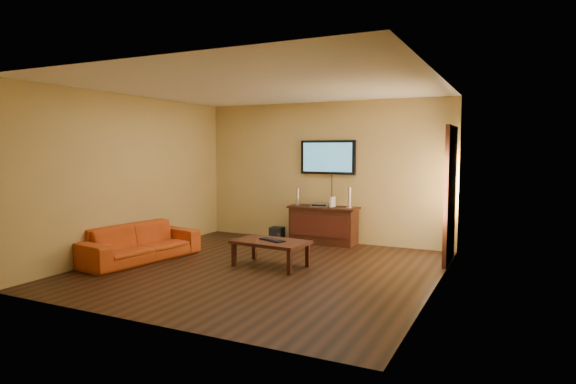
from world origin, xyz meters
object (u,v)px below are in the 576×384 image
Objects in this scene: speaker_right at (349,198)px; keyboard at (272,240)px; media_console at (323,225)px; sofa at (140,237)px; bottle at (279,238)px; television at (328,157)px; av_receiver at (320,205)px; game_console at (333,202)px; subwoofer at (277,234)px; speaker_left at (298,197)px; coffee_table at (271,244)px.

keyboard is (-0.54, -2.05, -0.47)m from speaker_right.
media_console is 3.45× the size of speaker_right.
bottle is (1.33, 2.33, -0.30)m from sofa.
television is 0.93m from av_receiver.
game_console is 2.06m from keyboard.
speaker_right is 1.20× the size of av_receiver.
television is at bearing 90.00° from media_console.
subwoofer is at bearing -163.70° from television.
television is 2.87× the size of speaker_right.
game_console is 1.27m from bottle.
subwoofer is at bearing -175.92° from media_console.
speaker_right is 1.58m from bottle.
speaker_left reaches higher than sofa.
sofa reaches higher than media_console.
game_console is (0.25, 2.01, 0.45)m from coffee_table.
television is at bearing 89.23° from keyboard.
coffee_table is 0.07m from keyboard.
game_console is 1.34m from subwoofer.
av_receiver is at bearing -141.65° from media_console.
television is at bearing 29.26° from bottle.
speaker_right is 0.32m from game_console.
coffee_table is at bearing -71.62° from subwoofer.
subwoofer is (-0.90, 1.97, -0.23)m from coffee_table.
game_console reaches higher than bottle.
speaker_right reaches higher than speaker_left.
game_console is at bearing -8.85° from media_console.
sofa is at bearing -121.73° from subwoofer.
av_receiver is at bearing -5.09° from speaker_left.
av_receiver reaches higher than coffee_table.
av_receiver is 1.09m from subwoofer.
sofa is 4.19× the size of keyboard.
av_receiver is at bearing -173.97° from speaker_right.
bottle is 0.39× the size of keyboard.
speaker_left is 1.04m from speaker_right.
bottle is (-0.77, -0.21, -0.66)m from av_receiver.
television is 5.57× the size of game_console.
bottle is at bearing -168.76° from speaker_right.
speaker_right is at bearing -36.44° from sofa.
television is at bearing 88.61° from coffee_table.
bottle is at bearing -20.43° from sofa.
speaker_right is at bearing -2.99° from subwoofer.
media_console is at bearing -30.57° from sofa.
television is (0.00, 0.21, 1.28)m from media_console.
television reaches higher than sofa.
coffee_table is 2.18m from sofa.
av_receiver is (-0.06, -0.26, -0.89)m from television.
sofa is 3.76m from speaker_right.
bottle is (0.13, -0.18, -0.04)m from subwoofer.
television is 2.56m from keyboard.
subwoofer is 1.40× the size of bottle.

